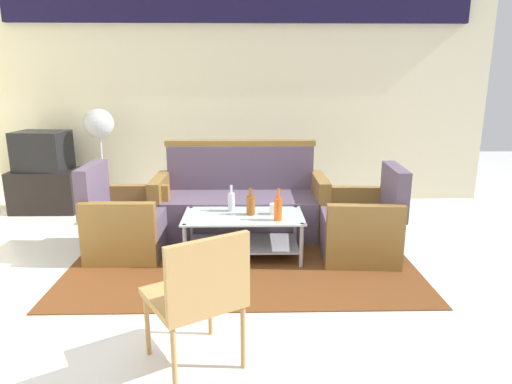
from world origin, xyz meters
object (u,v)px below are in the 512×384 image
(television, at_px, (42,151))
(pedestal_fan, at_px, (99,130))
(cup, at_px, (274,209))
(armchair_right, at_px, (362,227))
(coffee_table, at_px, (243,229))
(bottle_orange, at_px, (278,208))
(armchair_left, at_px, (125,224))
(wicker_chair, at_px, (199,291))
(couch, at_px, (240,205))
(bottle_clear, at_px, (231,201))
(bottle_brown, at_px, (251,205))
(tv_stand, at_px, (47,190))

(television, height_order, pedestal_fan, pedestal_fan)
(cup, bearing_deg, armchair_right, -1.16)
(coffee_table, xyz_separation_m, bottle_orange, (0.31, -0.16, 0.25))
(armchair_left, distance_m, cup, 1.42)
(television, relative_size, pedestal_fan, 0.51)
(wicker_chair, bearing_deg, armchair_left, 85.29)
(couch, relative_size, coffee_table, 1.64)
(television, bearing_deg, wicker_chair, 130.72)
(couch, bearing_deg, armchair_right, 149.83)
(bottle_clear, relative_size, bottle_brown, 1.01)
(couch, relative_size, bottle_orange, 6.29)
(armchair_right, height_order, tv_stand, armchair_right)
(armchair_right, xyz_separation_m, tv_stand, (-3.57, 1.57, -0.03))
(bottle_orange, height_order, television, television)
(bottle_brown, distance_m, pedestal_fan, 2.50)
(bottle_clear, distance_m, wicker_chair, 1.82)
(wicker_chair, bearing_deg, bottle_orange, 39.39)
(coffee_table, relative_size, bottle_brown, 4.43)
(bottle_orange, bearing_deg, pedestal_fan, 139.27)
(armchair_right, bearing_deg, cup, 92.74)
(bottle_orange, xyz_separation_m, tv_stand, (-2.78, 1.74, -0.26))
(coffee_table, relative_size, bottle_clear, 4.39)
(pedestal_fan, height_order, wicker_chair, pedestal_fan)
(armchair_left, bearing_deg, coffee_table, 84.83)
(bottle_clear, bearing_deg, armchair_left, -179.78)
(armchair_left, distance_m, bottle_brown, 1.22)
(couch, bearing_deg, television, -19.64)
(bottle_orange, distance_m, television, 3.28)
(tv_stand, relative_size, television, 1.24)
(tv_stand, bearing_deg, wicker_chair, -55.55)
(tv_stand, bearing_deg, bottle_brown, -31.62)
(couch, distance_m, bottle_orange, 0.94)
(couch, height_order, tv_stand, couch)
(bottle_brown, bearing_deg, armchair_right, -0.47)
(armchair_right, relative_size, television, 1.32)
(armchair_left, height_order, coffee_table, armchair_left)
(bottle_brown, height_order, wicker_chair, wicker_chair)
(tv_stand, bearing_deg, cup, -29.45)
(couch, relative_size, bottle_brown, 7.28)
(couch, xyz_separation_m, tv_stand, (-2.43, 0.89, -0.06))
(cup, height_order, television, television)
(couch, distance_m, armchair_left, 1.22)
(cup, height_order, wicker_chair, wicker_chair)
(bottle_brown, xyz_separation_m, pedestal_fan, (-1.84, 1.61, 0.51))
(pedestal_fan, bearing_deg, coffee_table, -42.56)
(cup, bearing_deg, pedestal_fan, 141.97)
(couch, distance_m, coffee_table, 0.68)
(armchair_left, xyz_separation_m, bottle_brown, (1.19, -0.12, 0.22))
(pedestal_fan, bearing_deg, television, -176.12)
(bottle_clear, distance_m, bottle_orange, 0.51)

